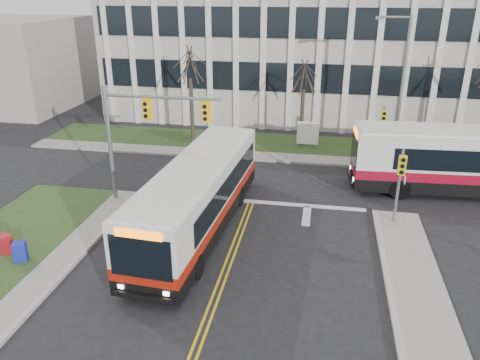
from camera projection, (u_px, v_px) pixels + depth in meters
name	position (u px, v px, depth m)	size (l,w,h in m)	color
ground	(217.00, 292.00, 17.65)	(120.00, 120.00, 0.00)	black
sidewalk_cross	(344.00, 162.00, 30.60)	(44.00, 1.60, 0.14)	#9E9B93
building_lawn	(343.00, 148.00, 33.15)	(44.00, 5.00, 0.12)	#30461E
office_building	(346.00, 43.00, 41.77)	(40.00, 16.00, 12.00)	#B3AEA5
building_annex	(9.00, 63.00, 44.05)	(12.00, 12.00, 8.00)	#9E9B93
mast_arm_signal	(139.00, 125.00, 23.46)	(6.11, 0.38, 6.20)	slate
signal_pole_near	(400.00, 176.00, 21.76)	(0.34, 0.39, 3.80)	slate
signal_pole_far	(382.00, 127.00, 29.48)	(0.34, 0.39, 3.80)	slate
streetlight	(400.00, 82.00, 29.04)	(2.15, 0.25, 9.20)	slate
directory_sign	(308.00, 133.00, 32.68)	(1.50, 0.12, 2.00)	slate
tree_left	(190.00, 66.00, 32.88)	(1.80, 1.80, 7.70)	#42352B
tree_mid	(304.00, 78.00, 31.98)	(1.80, 1.80, 6.82)	#42352B
bus_main	(198.00, 198.00, 21.65)	(2.65, 12.25, 3.27)	silver
bus_cross	(478.00, 163.00, 25.48)	(2.88, 13.30, 3.55)	silver
newspaper_box_blue	(20.00, 253.00, 19.38)	(0.50, 0.45, 0.95)	#16219A
newspaper_box_red	(5.00, 245.00, 19.94)	(0.50, 0.45, 0.95)	#AD161D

